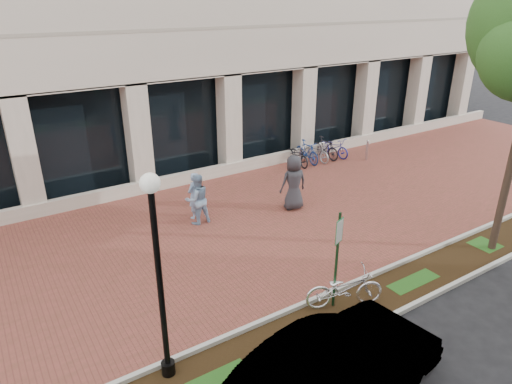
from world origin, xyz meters
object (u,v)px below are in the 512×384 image
pedestrian_left (194,196)px  pedestrian_right (294,183)px  lamppost (159,271)px  sedan_near_curb (334,375)px  parking_sign (338,249)px  bollard (367,150)px  bike_rack_cluster (316,150)px  locked_bicycle (344,289)px  pedestrian_mid (197,199)px

pedestrian_left → pedestrian_right: 3.53m
pedestrian_left → lamppost: bearing=31.3°
pedestrian_right → sedan_near_curb: (-4.67, -7.40, -0.21)m
parking_sign → bollard: 11.55m
lamppost → pedestrian_right: (6.91, 4.98, -1.47)m
pedestrian_right → bike_rack_cluster: 5.51m
lamppost → bollard: bearing=29.5°
parking_sign → bollard: size_ratio=2.62×
locked_bicycle → bollard: size_ratio=1.99×
parking_sign → bike_rack_cluster: size_ratio=0.86×
bike_rack_cluster → lamppost: bearing=-143.1°
pedestrian_right → bike_rack_cluster: pedestrian_right is taller
lamppost → pedestrian_mid: 6.96m
parking_sign → bike_rack_cluster: parking_sign is taller
parking_sign → pedestrian_left: 6.46m
parking_sign → sedan_near_curb: parking_sign is taller
lamppost → bollard: lamppost is taller
pedestrian_left → locked_bicycle: bearing=69.5°
bike_rack_cluster → pedestrian_left: bearing=-163.2°
parking_sign → lamppost: lamppost is taller
lamppost → locked_bicycle: lamppost is taller
bollard → bike_rack_cluster: size_ratio=0.33×
pedestrian_left → pedestrian_right: (3.30, -1.24, 0.18)m
sedan_near_curb → bollard: bearing=-55.7°
parking_sign → bollard: (8.70, 7.51, -1.13)m
lamppost → locked_bicycle: (4.53, -0.27, -1.96)m
pedestrian_mid → pedestrian_left: bearing=-102.6°
bollard → pedestrian_right: bearing=-158.7°
lamppost → pedestrian_left: lamppost is taller
locked_bicycle → pedestrian_right: bearing=-1.1°
lamppost → pedestrian_mid: bearing=58.8°
bollard → sedan_near_curb: sedan_near_curb is taller
locked_bicycle → pedestrian_mid: size_ratio=1.11×
locked_bicycle → pedestrian_mid: 6.15m
pedestrian_mid → bollard: 9.65m
parking_sign → bike_rack_cluster: bearing=31.8°
locked_bicycle → pedestrian_mid: pedestrian_mid is taller
pedestrian_left → bike_rack_cluster: bearing=169.5°
pedestrian_right → bike_rack_cluster: (4.09, 3.65, -0.52)m
bike_rack_cluster → pedestrian_right: bearing=-139.5°
pedestrian_left → bike_rack_cluster: size_ratio=0.55×
bollard → locked_bicycle: bearing=-138.1°
parking_sign → pedestrian_mid: size_ratio=1.47×
locked_bicycle → pedestrian_left: size_ratio=1.19×
parking_sign → locked_bicycle: 1.14m
parking_sign → bollard: parking_sign is taller
pedestrian_mid → bike_rack_cluster: (7.49, 2.85, -0.39)m
bike_rack_cluster → pedestrian_mid: bearing=-160.4°
pedestrian_left → pedestrian_mid: bearing=48.8°
locked_bicycle → pedestrian_left: bearing=31.4°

